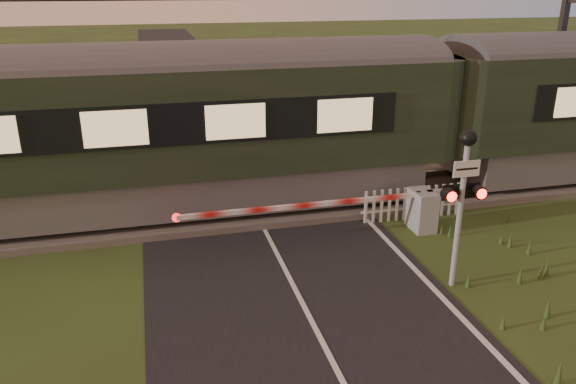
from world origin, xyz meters
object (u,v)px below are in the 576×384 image
object	(u,v)px
crossing_signal	(463,182)
picket_fence	(412,203)
train	(437,112)
catenary_mast	(559,58)
boom_gate	(408,209)

from	to	relation	value
crossing_signal	picket_fence	world-z (taller)	crossing_signal
train	crossing_signal	xyz separation A→B (m)	(-2.25, -5.29, -0.11)
train	crossing_signal	distance (m)	5.75
picket_fence	catenary_mast	xyz separation A→B (m)	(7.17, 4.12, 2.99)
train	catenary_mast	size ratio (longest dim) A/B	6.82
train	picket_fence	world-z (taller)	train
picket_fence	catenary_mast	distance (m)	8.79
boom_gate	crossing_signal	distance (m)	3.22
picket_fence	crossing_signal	bearing A→B (deg)	-102.09
train	picket_fence	xyz separation A→B (m)	(-1.52, -1.89, -1.93)
boom_gate	picket_fence	world-z (taller)	boom_gate
boom_gate	picket_fence	bearing A→B (deg)	56.31
boom_gate	catenary_mast	xyz separation A→B (m)	(7.62, 4.79, 2.86)
crossing_signal	picket_fence	xyz separation A→B (m)	(0.73, 3.39, -1.83)
train	picket_fence	size ratio (longest dim) A/B	15.90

